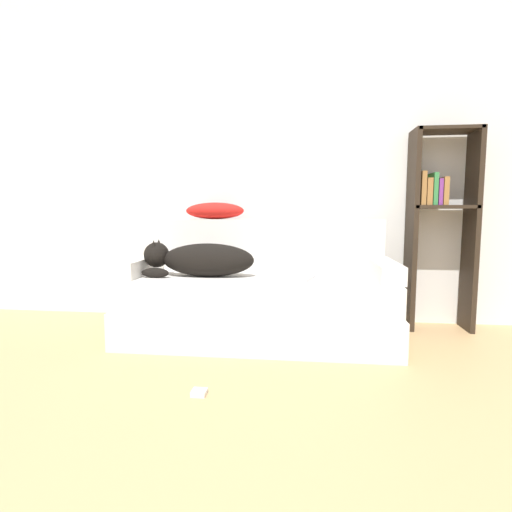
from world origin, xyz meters
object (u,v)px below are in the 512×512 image
(bookshelf, at_px, (440,216))
(laptop, at_px, (288,277))
(throw_pillow, at_px, (215,211))
(power_adapter, at_px, (199,393))
(couch, at_px, (258,308))
(dog, at_px, (199,259))

(bookshelf, bearing_deg, laptop, -155.56)
(laptop, bearing_deg, bookshelf, 38.98)
(throw_pillow, xyz_separation_m, power_adapter, (0.20, -1.29, -0.89))
(couch, relative_size, bookshelf, 1.24)
(laptop, bearing_deg, power_adapter, -101.05)
(couch, bearing_deg, throw_pillow, 136.37)
(dog, height_order, power_adapter, dog)
(bookshelf, height_order, power_adapter, bookshelf)
(couch, distance_m, dog, 0.53)
(couch, distance_m, laptop, 0.33)
(dog, height_order, throw_pillow, throw_pillow)
(laptop, bearing_deg, couch, 171.51)
(laptop, relative_size, power_adapter, 5.17)
(couch, xyz_separation_m, bookshelf, (1.33, 0.42, 0.65))
(bookshelf, distance_m, power_adapter, 2.19)
(bookshelf, bearing_deg, power_adapter, -138.55)
(throw_pillow, xyz_separation_m, bookshelf, (1.72, 0.05, -0.04))
(dog, height_order, laptop, dog)
(bookshelf, bearing_deg, couch, -162.69)
(laptop, distance_m, bookshelf, 1.29)
(bookshelf, bearing_deg, dog, -164.37)
(couch, bearing_deg, power_adapter, -101.12)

